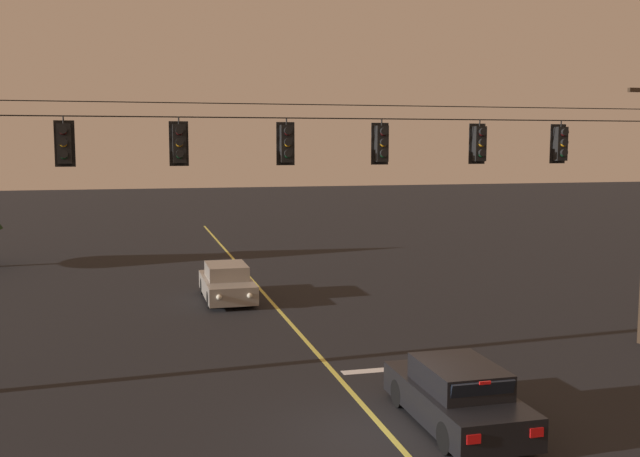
{
  "coord_description": "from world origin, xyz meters",
  "views": [
    {
      "loc": [
        -5.02,
        -13.91,
        6.01
      ],
      "look_at": [
        0.0,
        5.83,
        3.68
      ],
      "focal_mm": 41.25,
      "sensor_mm": 36.0,
      "label": 1
    }
  ],
  "objects_px": {
    "traffic_light_right_inner": "(382,144)",
    "car_waiting_near_lane": "(457,396)",
    "traffic_light_centre": "(287,144)",
    "traffic_light_far_right": "(561,144)",
    "traffic_light_left_inner": "(179,143)",
    "car_oncoming_lead": "(227,283)",
    "traffic_light_leftmost": "(64,143)",
    "traffic_light_rightmost": "(480,144)"
  },
  "relations": [
    {
      "from": "traffic_light_right_inner",
      "to": "car_oncoming_lead",
      "type": "relative_size",
      "value": 0.28
    },
    {
      "from": "traffic_light_centre",
      "to": "traffic_light_right_inner",
      "type": "height_order",
      "value": "same"
    },
    {
      "from": "car_waiting_near_lane",
      "to": "car_oncoming_lead",
      "type": "height_order",
      "value": "same"
    },
    {
      "from": "traffic_light_rightmost",
      "to": "car_oncoming_lead",
      "type": "distance_m",
      "value": 12.4
    },
    {
      "from": "car_waiting_near_lane",
      "to": "car_oncoming_lead",
      "type": "relative_size",
      "value": 0.98
    },
    {
      "from": "traffic_light_centre",
      "to": "traffic_light_far_right",
      "type": "distance_m",
      "value": 7.98
    },
    {
      "from": "traffic_light_right_inner",
      "to": "traffic_light_centre",
      "type": "bearing_deg",
      "value": 180.0
    },
    {
      "from": "traffic_light_left_inner",
      "to": "car_waiting_near_lane",
      "type": "xyz_separation_m",
      "value": [
        5.47,
        -4.69,
        -5.39
      ]
    },
    {
      "from": "traffic_light_rightmost",
      "to": "car_waiting_near_lane",
      "type": "xyz_separation_m",
      "value": [
        -2.72,
        -4.69,
        -5.39
      ]
    },
    {
      "from": "traffic_light_centre",
      "to": "traffic_light_far_right",
      "type": "bearing_deg",
      "value": 0.0
    },
    {
      "from": "traffic_light_leftmost",
      "to": "traffic_light_far_right",
      "type": "distance_m",
      "value": 13.45
    },
    {
      "from": "traffic_light_centre",
      "to": "car_waiting_near_lane",
      "type": "height_order",
      "value": "traffic_light_centre"
    },
    {
      "from": "traffic_light_left_inner",
      "to": "traffic_light_right_inner",
      "type": "height_order",
      "value": "same"
    },
    {
      "from": "traffic_light_right_inner",
      "to": "car_waiting_near_lane",
      "type": "xyz_separation_m",
      "value": [
        0.14,
        -4.69,
        -5.39
      ]
    },
    {
      "from": "traffic_light_far_right",
      "to": "traffic_light_leftmost",
      "type": "bearing_deg",
      "value": 180.0
    },
    {
      "from": "traffic_light_leftmost",
      "to": "car_oncoming_lead",
      "type": "distance_m",
      "value": 12.0
    },
    {
      "from": "traffic_light_left_inner",
      "to": "traffic_light_rightmost",
      "type": "xyz_separation_m",
      "value": [
        8.19,
        0.0,
        0.0
      ]
    },
    {
      "from": "traffic_light_centre",
      "to": "traffic_light_rightmost",
      "type": "bearing_deg",
      "value": 0.0
    },
    {
      "from": "traffic_light_left_inner",
      "to": "car_oncoming_lead",
      "type": "xyz_separation_m",
      "value": [
        2.29,
        9.47,
        -5.39
      ]
    },
    {
      "from": "traffic_light_far_right",
      "to": "car_oncoming_lead",
      "type": "distance_m",
      "value": 13.78
    },
    {
      "from": "traffic_light_centre",
      "to": "traffic_light_rightmost",
      "type": "distance_m",
      "value": 5.45
    },
    {
      "from": "traffic_light_centre",
      "to": "car_oncoming_lead",
      "type": "xyz_separation_m",
      "value": [
        -0.45,
        9.47,
        -5.39
      ]
    },
    {
      "from": "traffic_light_left_inner",
      "to": "traffic_light_rightmost",
      "type": "bearing_deg",
      "value": 0.0
    },
    {
      "from": "traffic_light_rightmost",
      "to": "car_waiting_near_lane",
      "type": "relative_size",
      "value": 0.28
    },
    {
      "from": "traffic_light_right_inner",
      "to": "traffic_light_far_right",
      "type": "distance_m",
      "value": 5.39
    },
    {
      "from": "traffic_light_left_inner",
      "to": "car_oncoming_lead",
      "type": "height_order",
      "value": "traffic_light_left_inner"
    },
    {
      "from": "traffic_light_centre",
      "to": "traffic_light_far_right",
      "type": "height_order",
      "value": "same"
    },
    {
      "from": "car_waiting_near_lane",
      "to": "car_oncoming_lead",
      "type": "xyz_separation_m",
      "value": [
        -3.18,
        14.16,
        -0.0
      ]
    },
    {
      "from": "traffic_light_leftmost",
      "to": "car_oncoming_lead",
      "type": "bearing_deg",
      "value": 62.11
    },
    {
      "from": "car_oncoming_lead",
      "to": "traffic_light_right_inner",
      "type": "bearing_deg",
      "value": -72.2
    },
    {
      "from": "traffic_light_rightmost",
      "to": "traffic_light_far_right",
      "type": "relative_size",
      "value": 1.0
    },
    {
      "from": "traffic_light_centre",
      "to": "traffic_light_right_inner",
      "type": "xyz_separation_m",
      "value": [
        2.59,
        0.0,
        0.0
      ]
    },
    {
      "from": "traffic_light_leftmost",
      "to": "traffic_light_centre",
      "type": "xyz_separation_m",
      "value": [
        5.46,
        0.0,
        0.0
      ]
    },
    {
      "from": "car_waiting_near_lane",
      "to": "traffic_light_left_inner",
      "type": "bearing_deg",
      "value": 139.42
    },
    {
      "from": "traffic_light_left_inner",
      "to": "car_waiting_near_lane",
      "type": "relative_size",
      "value": 0.28
    },
    {
      "from": "traffic_light_far_right",
      "to": "traffic_light_right_inner",
      "type": "bearing_deg",
      "value": 180.0
    },
    {
      "from": "traffic_light_rightmost",
      "to": "car_oncoming_lead",
      "type": "relative_size",
      "value": 0.28
    },
    {
      "from": "traffic_light_right_inner",
      "to": "traffic_light_rightmost",
      "type": "bearing_deg",
      "value": 0.0
    },
    {
      "from": "traffic_light_right_inner",
      "to": "car_oncoming_lead",
      "type": "bearing_deg",
      "value": 107.8
    },
    {
      "from": "traffic_light_far_right",
      "to": "car_oncoming_lead",
      "type": "height_order",
      "value": "traffic_light_far_right"
    },
    {
      "from": "traffic_light_leftmost",
      "to": "traffic_light_right_inner",
      "type": "distance_m",
      "value": 8.06
    },
    {
      "from": "traffic_light_left_inner",
      "to": "traffic_light_centre",
      "type": "relative_size",
      "value": 1.0
    }
  ]
}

